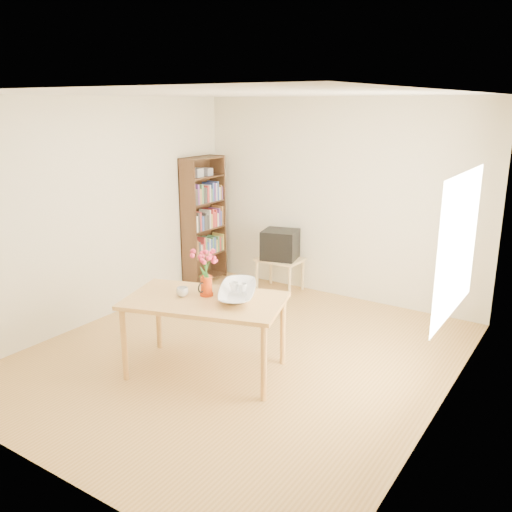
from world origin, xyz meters
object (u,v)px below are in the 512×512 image
Objects in this scene: bowl at (237,272)px; table at (205,306)px; television at (281,244)px; pitcher at (207,287)px; mug at (182,292)px.

table is at bearing -132.59° from bowl.
bowl is at bearing -83.38° from television.
television is at bearing 87.07° from table.
pitcher reaches higher than television.
mug is (-0.18, -0.15, -0.04)m from pitcher.
pitcher is 2.43m from television.
mug is 0.21× the size of television.
pitcher is 1.79× the size of mug.
bowl is at bearing 163.78° from mug.
bowl is (0.25, 0.15, 0.15)m from pitcher.
mug is at bearing 179.49° from table.
mug is 0.22× the size of bowl.
pitcher is at bearing -90.23° from television.
table is 14.49× the size of mug.
table is at bearing -89.78° from television.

